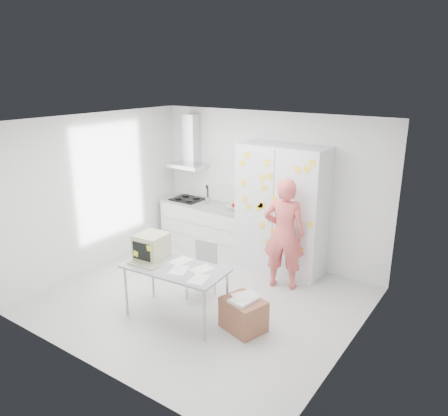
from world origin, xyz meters
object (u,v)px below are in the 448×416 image
Objects in this scene: chair at (203,266)px; cardboard_box at (243,314)px; person at (284,234)px; desk at (160,256)px.

cardboard_box is at bearing -30.77° from chair.
desk is (-1.09, -1.68, -0.04)m from person.
person reaches higher than desk.
person is 1.22× the size of desk.
cardboard_box is at bearing 7.43° from desk.
person reaches higher than cardboard_box.
person is 1.37m from chair.
cardboard_box is (1.01, -0.44, -0.27)m from chair.
desk is at bearing -168.05° from cardboard_box.
chair is at bearing 156.54° from cardboard_box.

